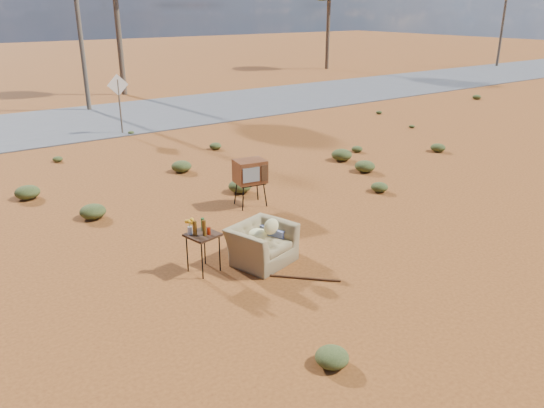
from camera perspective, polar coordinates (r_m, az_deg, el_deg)
ground at (r=9.91m, az=0.86°, el=-6.44°), size 140.00×140.00×0.00m
highway at (r=23.16m, az=-21.90°, el=7.95°), size 140.00×7.00×0.04m
armchair at (r=9.87m, az=-0.85°, el=-3.66°), size 1.42×1.15×0.97m
tv_unit at (r=12.47m, az=-2.37°, el=3.46°), size 0.78×0.66×1.12m
side_table at (r=9.41m, az=-7.78°, el=-3.08°), size 0.61×0.61×1.03m
rusty_bar at (r=9.41m, az=2.69°, el=-7.90°), size 1.12×1.12×0.04m
road_sign at (r=20.48m, az=-16.17°, el=11.37°), size 0.78×0.06×2.19m
utility_pole_center at (r=25.65m, az=-20.16°, el=18.62°), size 1.40×0.20×8.00m
utility_pole_east at (r=46.32m, az=23.75°, el=18.54°), size 1.40×0.20×8.00m
scrub_patch at (r=13.08m, az=-13.63°, el=0.50°), size 17.49×8.07×0.33m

